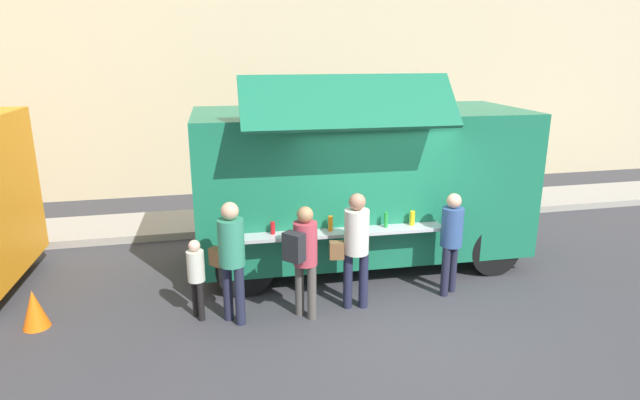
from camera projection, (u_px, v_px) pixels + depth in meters
name	position (u px, v px, depth m)	size (l,w,h in m)	color
ground_plane	(405.00, 327.00, 7.28)	(60.00, 60.00, 0.00)	#38383D
curb_strip	(141.00, 227.00, 11.15)	(28.00, 1.60, 0.15)	#9E998E
building_behind	(180.00, 15.00, 13.78)	(32.00, 2.40, 9.08)	beige
food_truck_main	(360.00, 181.00, 9.15)	(5.63, 3.07, 3.35)	#1A704D
traffic_cone_orange	(34.00, 309.00, 7.20)	(0.36, 0.36, 0.55)	orange
trash_bin	(486.00, 192.00, 12.42)	(0.60, 0.60, 0.87)	#2B6236
customer_front_ordering	(355.00, 241.00, 7.56)	(0.58, 0.36, 1.75)	#1E213A
customer_mid_with_backpack	(304.00, 252.00, 7.27)	(0.51, 0.50, 1.64)	#4D4844
customer_rear_waiting	(231.00, 252.00, 7.15)	(0.49, 0.52, 1.75)	#202338
customer_extra_browsing	(452.00, 235.00, 8.02)	(0.33, 0.33, 1.62)	#202237
child_near_queue	(196.00, 272.00, 7.33)	(0.24, 0.24, 1.18)	black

